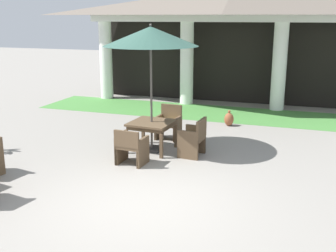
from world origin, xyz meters
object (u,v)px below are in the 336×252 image
Objects in this scene: patio_umbrella_near_foreground at (151,37)px; patio_chair_near_foreground_east at (193,139)px; patio_chair_near_foreground_north at (169,124)px; patio_chair_near_foreground_south at (131,147)px; patio_table_near_foreground at (152,126)px; terracotta_urn at (229,119)px.

patio_chair_near_foreground_east is (1.07, -0.08, -2.30)m from patio_umbrella_near_foreground.
patio_chair_near_foreground_south is (-0.15, -2.14, -0.02)m from patio_chair_near_foreground_north.
patio_umbrella_near_foreground is at bearing 104.04° from patio_table_near_foreground.
patio_table_near_foreground is 1.10m from patio_chair_near_foreground_north.
patio_chair_near_foreground_south is at bearing -109.65° from terracotta_urn.
patio_umbrella_near_foreground is at bearing -114.75° from terracotta_urn.
patio_table_near_foreground is 1.09m from patio_chair_near_foreground_south.
patio_chair_near_foreground_south is (-0.08, -1.07, -0.22)m from patio_table_near_foreground.
terracotta_urn is (1.28, 1.86, -0.21)m from patio_chair_near_foreground_north.
patio_chair_near_foreground_south is at bearing -94.09° from patio_table_near_foreground.
patio_chair_near_foreground_east reaches higher than patio_chair_near_foreground_south.
patio_chair_near_foreground_north is at bearing 85.91° from patio_table_near_foreground.
patio_chair_near_foreground_north is (-1.00, 1.15, -0.01)m from patio_chair_near_foreground_east.
patio_chair_near_foreground_north reaches higher than patio_chair_near_foreground_south.
patio_chair_near_foreground_north is at bearing -124.44° from terracotta_urn.
patio_chair_near_foreground_north is (0.08, 1.07, -0.21)m from patio_table_near_foreground.
patio_chair_near_foreground_east is at bearing -4.09° from patio_table_near_foreground.
patio_umbrella_near_foreground is at bearing 90.00° from patio_chair_near_foreground_south.
terracotta_urn is (1.43, 4.00, -0.20)m from patio_chair_near_foreground_south.
patio_chair_near_foreground_east is at bearing -95.30° from terracotta_urn.
patio_chair_near_foreground_east is 1.89× the size of terracotta_urn.
patio_umbrella_near_foreground is 2.54m from patio_chair_near_foreground_north.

